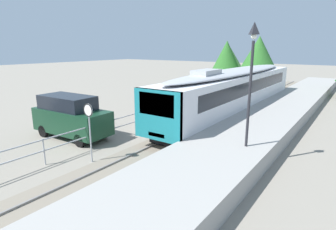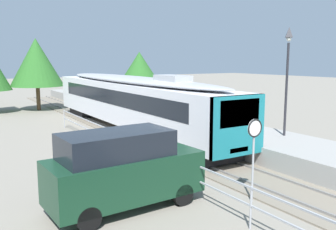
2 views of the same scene
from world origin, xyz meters
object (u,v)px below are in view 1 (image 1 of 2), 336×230
(parked_van_dark_green, at_px, (71,116))
(commuter_train, at_px, (236,88))
(speed_limit_sign, at_px, (89,118))
(platform_lamp_mid_platform, at_px, (252,62))

(parked_van_dark_green, bearing_deg, commuter_train, 62.93)
(commuter_train, distance_m, speed_limit_sign, 13.01)
(platform_lamp_mid_platform, height_order, parked_van_dark_green, platform_lamp_mid_platform)
(commuter_train, height_order, platform_lamp_mid_platform, platform_lamp_mid_platform)
(platform_lamp_mid_platform, relative_size, parked_van_dark_green, 1.07)
(platform_lamp_mid_platform, xyz_separation_m, speed_limit_sign, (-5.98, -3.86, -2.50))
(speed_limit_sign, height_order, parked_van_dark_green, speed_limit_sign)
(commuter_train, distance_m, platform_lamp_mid_platform, 10.24)
(commuter_train, height_order, parked_van_dark_green, commuter_train)
(platform_lamp_mid_platform, xyz_separation_m, parked_van_dark_green, (-9.84, -2.09, -3.33))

